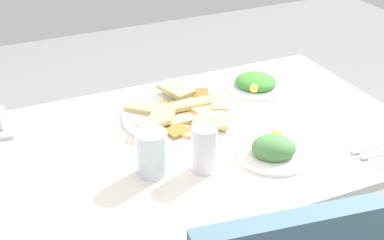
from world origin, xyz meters
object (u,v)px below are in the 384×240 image
at_px(salad_plate_greens, 274,150).
at_px(fork, 379,146).
at_px(drinking_glass, 152,153).
at_px(paper_napkin, 384,150).
at_px(dining_table, 199,163).
at_px(pide_platter, 182,114).
at_px(soda_can, 204,149).
at_px(salad_plate_rice, 256,83).

distance_m(salad_plate_greens, fork, 0.30).
relative_size(drinking_glass, fork, 0.66).
bearing_deg(paper_napkin, dining_table, -33.19).
distance_m(pide_platter, soda_can, 0.28).
relative_size(salad_plate_greens, soda_can, 1.61).
distance_m(soda_can, fork, 0.49).
bearing_deg(pide_platter, soda_can, 77.62).
bearing_deg(soda_can, pide_platter, -102.38).
bearing_deg(salad_plate_rice, dining_table, 34.46).
bearing_deg(paper_napkin, salad_plate_greens, -19.46).
bearing_deg(salad_plate_greens, salad_plate_rice, -114.17).
distance_m(salad_plate_greens, salad_plate_rice, 0.42).
xyz_separation_m(dining_table, paper_napkin, (-0.42, 0.27, 0.09)).
height_order(soda_can, fork, soda_can).
bearing_deg(pide_platter, fork, 137.75).
bearing_deg(salad_plate_rice, soda_can, 44.67).
xyz_separation_m(drinking_glass, fork, (-0.60, 0.15, -0.05)).
bearing_deg(salad_plate_greens, dining_table, -52.34).
height_order(pide_platter, paper_napkin, pide_platter).
height_order(dining_table, paper_napkin, paper_napkin).
height_order(paper_napkin, fork, fork).
bearing_deg(fork, soda_can, -9.47).
relative_size(paper_napkin, fork, 0.81).
relative_size(dining_table, salad_plate_greens, 6.19).
bearing_deg(dining_table, fork, 148.56).
bearing_deg(pide_platter, salad_plate_greens, 114.03).
height_order(dining_table, fork, fork).
distance_m(salad_plate_rice, fork, 0.48).
bearing_deg(drinking_glass, salad_plate_greens, 168.80).
relative_size(dining_table, salad_plate_rice, 5.99).
bearing_deg(fork, paper_napkin, 93.06).
distance_m(drinking_glass, fork, 0.62).
bearing_deg(salad_plate_rice, paper_napkin, 103.19).
xyz_separation_m(soda_can, paper_napkin, (-0.48, 0.12, -0.06)).
height_order(pide_platter, salad_plate_rice, pide_platter).
distance_m(dining_table, paper_napkin, 0.51).
relative_size(pide_platter, soda_can, 2.91).
height_order(pide_platter, fork, pide_platter).
bearing_deg(salad_plate_greens, pide_platter, -65.97).
bearing_deg(salad_plate_greens, paper_napkin, 160.54).
height_order(salad_plate_greens, drinking_glass, drinking_glass).
height_order(salad_plate_greens, soda_can, soda_can).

